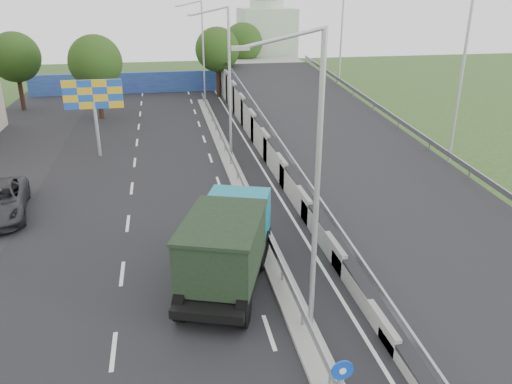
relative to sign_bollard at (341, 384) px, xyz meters
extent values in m
cube|color=black|center=(-3.00, 17.83, -1.03)|extent=(26.00, 90.00, 0.04)
cube|color=gray|center=(0.00, 21.83, -0.93)|extent=(1.00, 44.00, 0.20)
cube|color=gray|center=(12.30, 21.83, 1.32)|extent=(0.10, 50.00, 0.32)
cube|color=gray|center=(2.80, 21.83, 1.32)|extent=(0.10, 50.00, 0.32)
cube|color=gray|center=(0.00, 21.83, -0.28)|extent=(0.08, 44.00, 0.32)
cylinder|color=gray|center=(0.00, 21.83, -0.53)|extent=(0.09, 0.09, 0.60)
cylinder|color=#0C3FBF|center=(0.00, -0.05, 0.52)|extent=(0.64, 0.05, 0.64)
cylinder|color=white|center=(0.00, -0.08, 0.52)|extent=(0.20, 0.03, 0.20)
cylinder|color=#B2B5B7|center=(0.30, 3.83, 4.17)|extent=(0.18, 0.18, 10.00)
cylinder|color=#B2B5B7|center=(-0.90, 3.83, 8.92)|extent=(2.57, 0.12, 0.66)
cube|color=#B2B5B7|center=(-2.10, 3.83, 8.67)|extent=(0.50, 0.18, 0.12)
cylinder|color=#B2B5B7|center=(0.30, 23.83, 4.17)|extent=(0.18, 0.18, 10.00)
cylinder|color=#B2B5B7|center=(-0.90, 23.83, 8.92)|extent=(2.57, 0.12, 0.66)
cube|color=#B2B5B7|center=(-2.10, 23.83, 8.67)|extent=(0.50, 0.18, 0.12)
cylinder|color=#B2B5B7|center=(0.30, 43.83, 4.17)|extent=(0.18, 0.18, 10.00)
cylinder|color=#B2B5B7|center=(-0.90, 43.83, 8.92)|extent=(2.57, 0.12, 0.66)
cube|color=#B2B5B7|center=(-2.10, 43.83, 8.67)|extent=(0.50, 0.18, 0.12)
cube|color=#283396|center=(-4.00, 49.83, 0.17)|extent=(30.00, 0.50, 2.40)
cube|color=#B2CCAD|center=(10.00, 57.83, 3.47)|extent=(7.00, 7.00, 9.00)
cylinder|color=#B2CCAD|center=(10.00, 57.83, 8.47)|extent=(4.40, 4.40, 1.00)
cylinder|color=#B2B5B7|center=(-9.00, 25.83, 0.97)|extent=(0.24, 0.24, 4.00)
cube|color=gold|center=(-9.00, 25.83, 3.47)|extent=(4.00, 0.20, 2.00)
cylinder|color=black|center=(-10.00, 37.83, 0.97)|extent=(0.44, 0.44, 4.00)
sphere|color=#22370F|center=(-10.00, 37.83, 4.17)|extent=(4.80, 4.80, 4.80)
cylinder|color=black|center=(2.00, 45.83, 0.97)|extent=(0.44, 0.44, 4.00)
sphere|color=#22370F|center=(2.00, 45.83, 4.17)|extent=(4.80, 4.80, 4.80)
cylinder|color=black|center=(-18.00, 42.83, 0.97)|extent=(0.44, 0.44, 4.00)
sphere|color=#22370F|center=(-18.00, 42.83, 4.17)|extent=(4.80, 4.80, 4.80)
cylinder|color=black|center=(6.00, 52.83, 0.97)|extent=(0.44, 0.44, 4.00)
sphere|color=#22370F|center=(6.00, 52.83, 4.17)|extent=(4.80, 4.80, 4.80)
cylinder|color=black|center=(-2.47, 9.95, -0.41)|extent=(0.80, 1.32, 1.25)
cylinder|color=black|center=(-0.32, 9.18, -0.41)|extent=(0.80, 1.32, 1.25)
cylinder|color=black|center=(-2.82, 8.98, -0.41)|extent=(0.80, 1.32, 1.25)
cylinder|color=black|center=(-0.67, 8.22, -0.41)|extent=(0.80, 1.32, 1.25)
cylinder|color=black|center=(-4.15, 5.22, -0.41)|extent=(0.80, 1.32, 1.25)
cylinder|color=black|center=(-2.00, 4.46, -0.41)|extent=(0.80, 1.32, 1.25)
cube|color=black|center=(-2.20, 7.31, -0.24)|extent=(4.84, 7.54, 0.34)
cube|color=#0B6379|center=(-1.30, 9.83, 0.90)|extent=(3.08, 2.60, 1.94)
cube|color=black|center=(-1.01, 10.66, 1.42)|extent=(2.06, 0.79, 0.80)
cube|color=black|center=(-0.98, 10.75, -0.29)|extent=(2.53, 1.04, 0.57)
cube|color=black|center=(-2.43, 6.66, 1.02)|extent=(4.03, 5.00, 2.05)
cube|color=black|center=(-2.43, 6.66, 2.10)|extent=(4.17, 5.14, 0.14)
camera|label=1|loc=(-4.33, -10.21, 10.14)|focal=35.00mm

